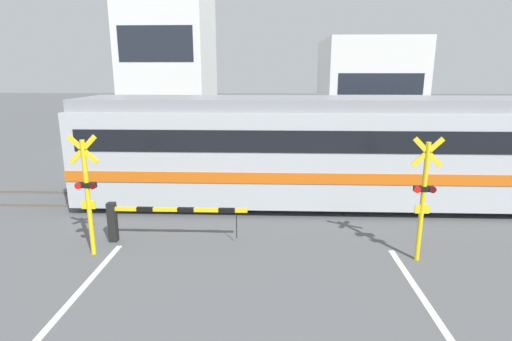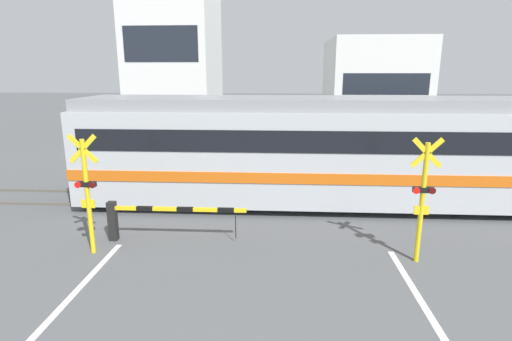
# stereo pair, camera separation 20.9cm
# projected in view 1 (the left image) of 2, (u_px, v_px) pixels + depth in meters

# --- Properties ---
(rail_track_near) EXTENTS (50.00, 0.10, 0.08)m
(rail_track_near) POSITION_uv_depth(u_px,v_px,m) (258.00, 208.00, 12.66)
(rail_track_near) COLOR #5B564C
(rail_track_near) RESTS_ON ground_plane
(rail_track_far) EXTENTS (50.00, 0.10, 0.08)m
(rail_track_far) POSITION_uv_depth(u_px,v_px,m) (259.00, 194.00, 14.05)
(rail_track_far) COLOR #5B564C
(rail_track_far) RESTS_ON ground_plane
(commuter_train) EXTENTS (19.17, 3.05, 3.46)m
(commuter_train) POSITION_uv_depth(u_px,v_px,m) (379.00, 149.00, 12.77)
(commuter_train) COLOR #B7BCC1
(commuter_train) RESTS_ON ground_plane
(crossing_barrier_near) EXTENTS (3.55, 0.20, 1.03)m
(crossing_barrier_near) POSITION_uv_depth(u_px,v_px,m) (147.00, 216.00, 10.08)
(crossing_barrier_near) COLOR black
(crossing_barrier_near) RESTS_ON ground_plane
(crossing_barrier_far) EXTENTS (3.55, 0.20, 1.03)m
(crossing_barrier_far) POSITION_uv_depth(u_px,v_px,m) (330.00, 165.00, 15.66)
(crossing_barrier_far) COLOR black
(crossing_barrier_far) RESTS_ON ground_plane
(crossing_signal_left) EXTENTS (0.68, 0.15, 2.88)m
(crossing_signal_left) POSITION_uv_depth(u_px,v_px,m) (87.00, 190.00, 9.17)
(crossing_signal_left) COLOR yellow
(crossing_signal_left) RESTS_ON ground_plane
(crossing_signal_right) EXTENTS (0.68, 0.15, 2.88)m
(crossing_signal_right) POSITION_uv_depth(u_px,v_px,m) (423.00, 194.00, 8.88)
(crossing_signal_right) COLOR yellow
(crossing_signal_right) RESTS_ON ground_plane
(pedestrian) EXTENTS (0.38, 0.24, 1.80)m
(pedestrian) POSITION_uv_depth(u_px,v_px,m) (250.00, 146.00, 17.53)
(pedestrian) COLOR #23232D
(pedestrian) RESTS_ON ground_plane
(building_left_of_street) EXTENTS (5.53, 7.16, 10.73)m
(building_left_of_street) POSITION_uv_depth(u_px,v_px,m) (170.00, 55.00, 27.89)
(building_left_of_street) COLOR white
(building_left_of_street) RESTS_ON ground_plane
(building_right_of_street) EXTENTS (6.18, 7.16, 6.39)m
(building_right_of_street) POSITION_uv_depth(u_px,v_px,m) (367.00, 87.00, 27.89)
(building_right_of_street) COLOR white
(building_right_of_street) RESTS_ON ground_plane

